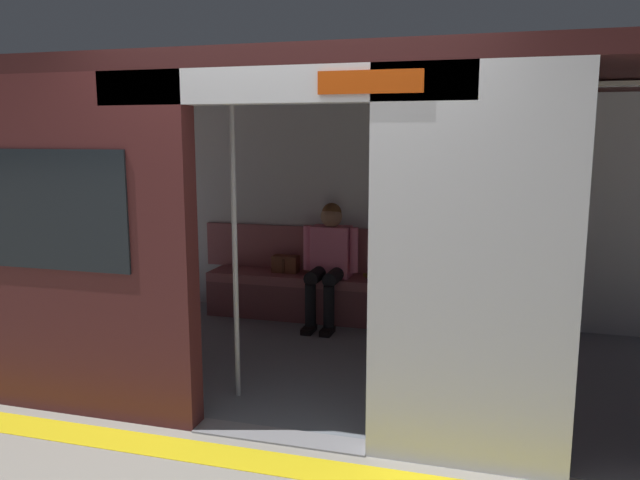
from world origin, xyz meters
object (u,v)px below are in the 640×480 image
bench_seat (362,289)px  grab_pole_door (235,245)px  book (374,277)px  handbag (286,264)px  grab_pole_far (377,252)px  person_seated (329,256)px  train_car (324,171)px

bench_seat → grab_pole_door: bearing=75.7°
book → bench_seat: bearing=-2.0°
handbag → grab_pole_far: size_ratio=0.12×
person_seated → book: 0.49m
train_car → book: (-0.19, -1.17, -1.09)m
handbag → train_car: bearing=121.6°
bench_seat → book: 0.17m
grab_pole_door → person_seated: bearing=-95.1°
train_car → person_seated: bearing=-77.1°
train_car → person_seated: 1.40m
person_seated → grab_pole_far: bearing=113.7°
bench_seat → grab_pole_door: 2.11m
person_seated → grab_pole_far: size_ratio=0.54×
train_car → grab_pole_far: (-0.57, 0.80, -0.46)m
handbag → bench_seat: bearing=174.3°
book → grab_pole_door: size_ratio=0.10×
person_seated → grab_pole_door: size_ratio=0.54×
person_seated → handbag: (0.49, -0.13, -0.14)m
handbag → book: (-0.92, 0.01, -0.07)m
train_car → person_seated: train_car is taller
person_seated → book: size_ratio=5.36×
grab_pole_far → handbag: bearing=-56.7°
grab_pole_door → grab_pole_far: bearing=-179.4°
grab_pole_far → book: bearing=-79.0°
person_seated → handbag: person_seated is taller
grab_pole_far → grab_pole_door: bearing=0.6°
train_car → grab_pole_door: 1.02m
person_seated → book: (-0.43, -0.12, -0.21)m
person_seated → handbag: size_ratio=4.54×
bench_seat → person_seated: size_ratio=2.69×
train_car → handbag: (0.73, -1.19, -1.02)m
book → grab_pole_door: 2.16m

